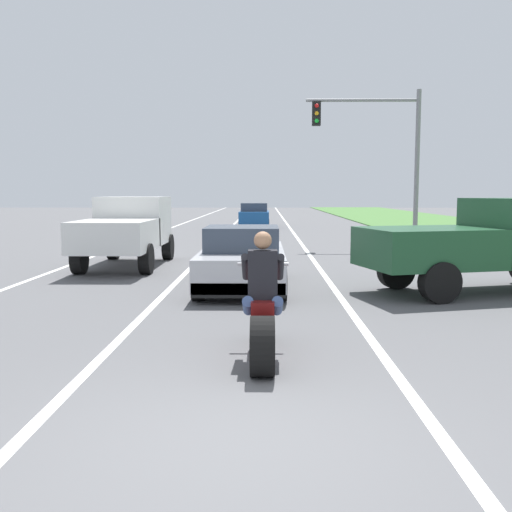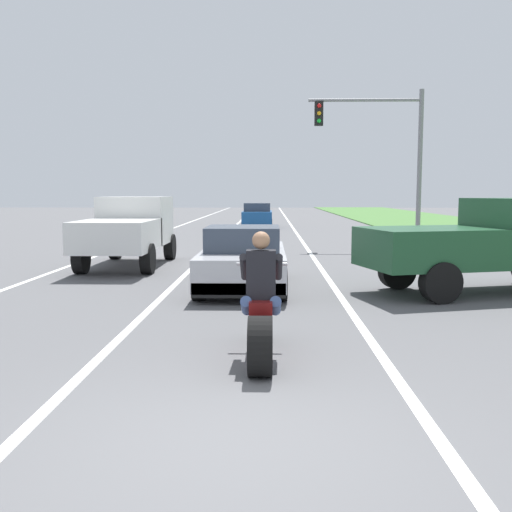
{
  "view_description": "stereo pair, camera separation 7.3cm",
  "coord_description": "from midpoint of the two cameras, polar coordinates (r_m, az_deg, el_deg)",
  "views": [
    {
      "loc": [
        0.28,
        -4.61,
        2.08
      ],
      "look_at": [
        0.13,
        5.3,
        1.0
      ],
      "focal_mm": 40.4,
      "sensor_mm": 36.0,
      "label": 1
    },
    {
      "loc": [
        0.35,
        -4.61,
        2.08
      ],
      "look_at": [
        0.13,
        5.3,
        1.0
      ],
      "focal_mm": 40.4,
      "sensor_mm": 36.0,
      "label": 2
    }
  ],
  "objects": [
    {
      "name": "lane_stripe_left_solid",
      "position": [
        25.35,
        -11.74,
        1.39
      ],
      "size": [
        0.14,
        120.0,
        0.01
      ],
      "primitive_type": "cube",
      "color": "white",
      "rests_on": "ground"
    },
    {
      "name": "motorcycle_with_rider",
      "position": [
        7.16,
        0.79,
        -5.77
      ],
      "size": [
        0.7,
        2.21,
        1.62
      ],
      "color": "black",
      "rests_on": "ground"
    },
    {
      "name": "sports_car_silver",
      "position": [
        12.66,
        -1.1,
        -0.36
      ],
      "size": [
        1.84,
        4.3,
        1.37
      ],
      "color": "#B7B7BC",
      "rests_on": "ground"
    },
    {
      "name": "lane_stripe_right_solid",
      "position": [
        24.74,
        4.74,
        1.39
      ],
      "size": [
        0.14,
        120.0,
        0.01
      ],
      "primitive_type": "cube",
      "color": "white",
      "rests_on": "ground"
    },
    {
      "name": "ground_plane",
      "position": [
        5.07,
        -2.52,
        -18.04
      ],
      "size": [
        160.0,
        160.0,
        0.0
      ],
      "primitive_type": "plane",
      "color": "#565659"
    },
    {
      "name": "lane_stripe_centre_dashed",
      "position": [
        24.79,
        -3.6,
        1.4
      ],
      "size": [
        0.14,
        120.0,
        0.01
      ],
      "primitive_type": "cube",
      "color": "white",
      "rests_on": "ground"
    },
    {
      "name": "pickup_truck_right_shoulder_dark_green",
      "position": [
        12.99,
        22.16,
        1.46
      ],
      "size": [
        5.14,
        3.14,
        1.98
      ],
      "color": "#1E4C2D",
      "rests_on": "ground"
    },
    {
      "name": "distant_car_far_ahead",
      "position": [
        35.1,
        0.19,
        4.09
      ],
      "size": [
        1.8,
        4.0,
        1.5
      ],
      "color": "#194C8C",
      "rests_on": "ground"
    },
    {
      "name": "pickup_truck_left_lane_white",
      "position": [
        16.82,
        -12.36,
        2.76
      ],
      "size": [
        2.02,
        4.8,
        1.98
      ],
      "color": "silver",
      "rests_on": "ground"
    },
    {
      "name": "traffic_light_mast_near",
      "position": [
        22.93,
        12.79,
        10.83
      ],
      "size": [
        4.37,
        0.34,
        6.0
      ],
      "color": "gray",
      "rests_on": "ground"
    }
  ]
}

